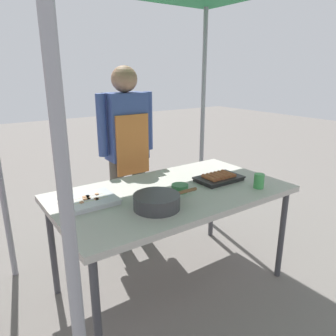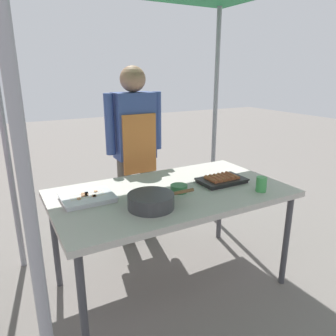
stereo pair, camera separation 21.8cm
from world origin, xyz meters
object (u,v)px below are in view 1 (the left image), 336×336
Objects in this scene: drink_cup_near_edge at (259,181)px; cooking_wok at (157,201)px; tray_meat_skewers at (89,201)px; tray_grilled_sausages at (219,178)px; stall_table at (172,198)px; condiment_bowl at (180,188)px; vendor_woman at (127,143)px.

cooking_wok is at bearing 171.63° from drink_cup_near_edge.
drink_cup_near_edge is at bearing -21.08° from tray_meat_skewers.
tray_meat_skewers is at bearing 171.21° from tray_grilled_sausages.
stall_table is 13.86× the size of condiment_bowl.
stall_table is at bearing 175.22° from tray_grilled_sausages.
drink_cup_near_edge is 0.06× the size of vendor_woman.
drink_cup_near_edge is (0.50, -0.26, 0.03)m from condiment_bowl.
condiment_bowl is 1.13× the size of drink_cup_near_edge.
stall_table is 0.33m from cooking_wok.
stall_table is 1.01× the size of vendor_woman.
vendor_woman is (-0.47, 1.06, 0.13)m from drink_cup_near_edge.
vendor_woman is at bearing 114.06° from drink_cup_near_edge.
vendor_woman is at bearing 72.28° from cooking_wok.
tray_grilled_sausages is at bearing -8.79° from tray_meat_skewers.
tray_grilled_sausages is at bearing -4.78° from stall_table.
condiment_bowl is at bearing 88.37° from vendor_woman.
tray_grilled_sausages is at bearing 1.29° from condiment_bowl.
cooking_wok is 0.78m from drink_cup_near_edge.
tray_grilled_sausages is at bearing 115.12° from drink_cup_near_edge.
drink_cup_near_edge is at bearing -27.69° from condiment_bowl.
stall_table is 0.80m from vendor_woman.
cooking_wok reaches higher than stall_table.
condiment_bowl is at bearing -14.96° from tray_meat_skewers.
tray_meat_skewers is at bearing 158.92° from drink_cup_near_edge.
cooking_wok is (-0.65, -0.15, 0.02)m from tray_grilled_sausages.
cooking_wok reaches higher than tray_meat_skewers.
condiment_bowl reaches higher than stall_table.
tray_grilled_sausages is 0.97m from tray_meat_skewers.
tray_grilled_sausages is 2.96× the size of condiment_bowl.
tray_meat_skewers is 0.43m from cooking_wok.
tray_meat_skewers is at bearing 165.04° from condiment_bowl.
condiment_bowl is at bearing 27.63° from cooking_wok.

